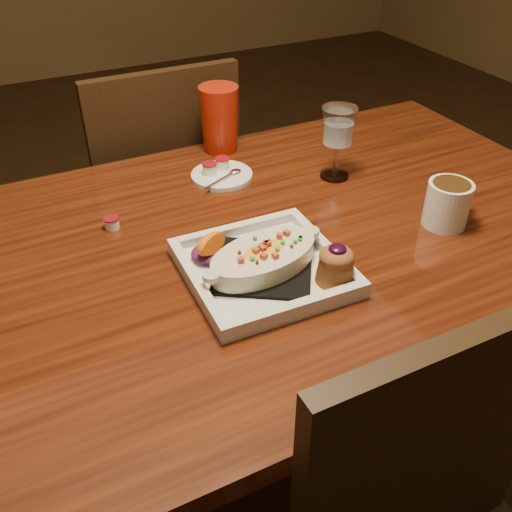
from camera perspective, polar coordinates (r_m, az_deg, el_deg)
name	(u,v)px	position (r m, az deg, el deg)	size (l,w,h in m)	color
floor	(255,469)	(1.64, -0.08, -20.51)	(7.00, 7.00, 0.00)	black
table	(255,279)	(1.16, -0.11, -2.34)	(1.50, 0.90, 0.75)	#65260E
chair_far	(161,201)	(1.73, -9.49, 5.47)	(0.42, 0.42, 0.93)	black
plate	(270,263)	(1.00, 1.45, -0.69)	(0.28, 0.28, 0.08)	silver
coffee_mug	(449,202)	(1.19, 18.71, 5.16)	(0.12, 0.09, 0.09)	silver
goblet	(338,130)	(1.29, 8.23, 12.35)	(0.08, 0.08, 0.16)	silver
saucer	(221,174)	(1.32, -3.57, 8.22)	(0.14, 0.14, 0.10)	silver
creamer_loose	(112,223)	(1.17, -14.23, 3.24)	(0.03, 0.03, 0.02)	white
red_tumbler	(220,119)	(1.42, -3.67, 13.49)	(0.10, 0.10, 0.16)	#B21E0C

